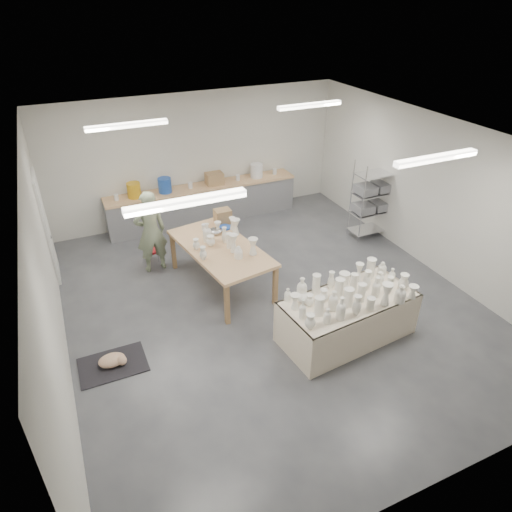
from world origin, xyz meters
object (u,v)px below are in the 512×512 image
red_stool (151,251)px  drying_table (348,315)px  potter (151,232)px  work_table (222,243)px

red_stool → drying_table: bearing=-56.9°
potter → drying_table: bearing=120.7°
drying_table → potter: 4.13m
drying_table → red_stool: drying_table is taller
work_table → potter: bearing=128.2°
potter → work_table: bearing=132.9°
drying_table → potter: (-2.37, 3.36, 0.41)m
drying_table → work_table: 2.69m
drying_table → potter: bearing=119.5°
potter → red_stool: (-0.00, 0.27, -0.59)m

